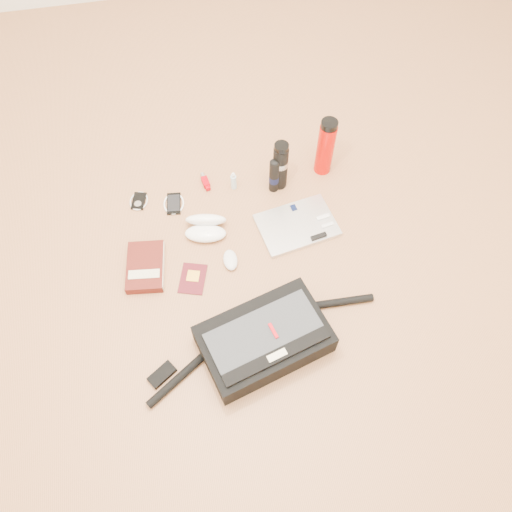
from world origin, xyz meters
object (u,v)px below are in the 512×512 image
laptop (297,225)px  book (146,267)px  messenger_bag (264,339)px  thermos_red (326,147)px  thermos_black (280,166)px

laptop → book: bearing=177.6°
messenger_bag → book: size_ratio=3.77×
messenger_bag → thermos_red: 0.91m
messenger_bag → laptop: 0.56m
laptop → thermos_black: 0.27m
thermos_black → thermos_red: thermos_red is taller
laptop → thermos_red: thermos_red is taller
messenger_bag → thermos_red: size_ratio=3.10×
messenger_bag → thermos_black: size_ratio=3.58×
thermos_black → thermos_red: size_ratio=0.87×
messenger_bag → laptop: size_ratio=2.56×
messenger_bag → thermos_red: thermos_red is taller
book → thermos_red: bearing=31.3°
messenger_bag → thermos_black: (0.23, 0.74, 0.07)m
book → thermos_red: size_ratio=0.82×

